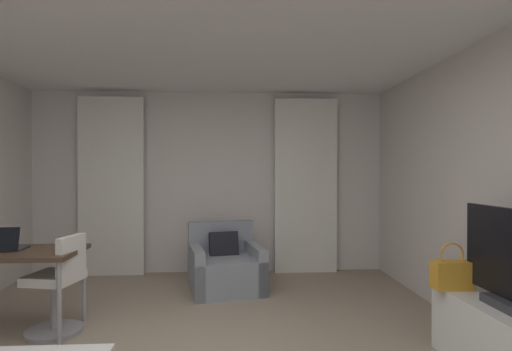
% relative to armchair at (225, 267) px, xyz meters
% --- Properties ---
extents(wall_window, '(5.12, 0.06, 2.60)m').
position_rel_armchair_xyz_m(wall_window, '(-0.23, 0.88, 1.03)').
color(wall_window, silver).
rests_on(wall_window, ground).
extents(curtain_left_panel, '(0.90, 0.06, 2.50)m').
position_rel_armchair_xyz_m(curtain_left_panel, '(-1.61, 0.75, 0.98)').
color(curtain_left_panel, silver).
rests_on(curtain_left_panel, ground).
extents(curtain_right_panel, '(0.90, 0.06, 2.50)m').
position_rel_armchair_xyz_m(curtain_right_panel, '(1.14, 0.75, 0.98)').
color(curtain_right_panel, silver).
rests_on(curtain_right_panel, ground).
extents(armchair, '(1.00, 1.01, 0.80)m').
position_rel_armchair_xyz_m(armchair, '(0.00, 0.00, 0.00)').
color(armchair, gray).
rests_on(armchair, ground).
extents(desk, '(1.31, 0.64, 0.74)m').
position_rel_armchair_xyz_m(desk, '(-1.95, -1.21, 0.41)').
color(desk, '#4C3828').
rests_on(desk, ground).
extents(desk_chair, '(0.48, 0.48, 0.88)m').
position_rel_armchair_xyz_m(desk_chair, '(-1.46, -1.23, 0.12)').
color(desk_chair, gray).
rests_on(desk_chair, ground).
extents(laptop, '(0.33, 0.26, 0.22)m').
position_rel_armchair_xyz_m(laptop, '(-1.94, -1.20, 0.52)').
color(laptop, '#2D2D33').
rests_on(laptop, desk).
extents(tv_flatscreen, '(0.20, 0.91, 0.68)m').
position_rel_armchair_xyz_m(tv_flatscreen, '(1.97, -2.27, 0.57)').
color(tv_flatscreen, '#333338').
rests_on(tv_flatscreen, tv_console).
extents(handbag_primary, '(0.30, 0.14, 0.37)m').
position_rel_armchair_xyz_m(handbag_primary, '(1.83, -1.81, 0.37)').
color(handbag_primary, orange).
rests_on(handbag_primary, tv_console).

